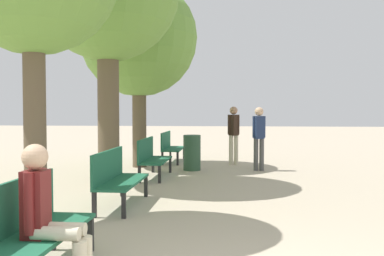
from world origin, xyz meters
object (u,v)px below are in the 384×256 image
at_px(bench_row_2, 151,156).
at_px(bench_row_3, 170,145).
at_px(pedestrian_mid, 259,134).
at_px(trash_bin, 192,153).
at_px(bench_row_0, 28,224).
at_px(pedestrian_near, 234,131).
at_px(person_seated, 48,211).
at_px(bench_row_1, 116,175).
at_px(tree_row_2, 139,39).

relative_size(bench_row_2, bench_row_3, 1.00).
relative_size(pedestrian_mid, trash_bin, 1.79).
bearing_deg(bench_row_0, pedestrian_near, 77.43).
bearing_deg(pedestrian_near, bench_row_0, -102.57).
xyz_separation_m(bench_row_2, person_seated, (0.25, -6.22, 0.16)).
relative_size(person_seated, trash_bin, 1.37).
distance_m(bench_row_2, person_seated, 6.23).
height_order(bench_row_0, bench_row_1, same).
relative_size(bench_row_2, pedestrian_near, 0.99).
xyz_separation_m(bench_row_0, tree_row_2, (-0.69, 7.93, 3.06)).
bearing_deg(bench_row_1, person_seated, -85.48).
height_order(bench_row_2, pedestrian_near, pedestrian_near).
xyz_separation_m(tree_row_2, trash_bin, (1.53, -0.53, -3.10)).
bearing_deg(pedestrian_mid, person_seated, -107.16).
relative_size(bench_row_0, bench_row_2, 1.00).
height_order(pedestrian_mid, trash_bin, pedestrian_mid).
relative_size(bench_row_0, pedestrian_near, 0.99).
xyz_separation_m(bench_row_3, pedestrian_mid, (2.60, -1.68, 0.45)).
height_order(person_seated, pedestrian_near, pedestrian_near).
bearing_deg(bench_row_1, pedestrian_near, 71.04).
bearing_deg(tree_row_2, bench_row_3, 60.61).
bearing_deg(bench_row_1, bench_row_3, 90.00).
distance_m(tree_row_2, person_seated, 8.60).
relative_size(bench_row_1, bench_row_2, 1.00).
height_order(tree_row_2, person_seated, tree_row_2).
height_order(bench_row_1, bench_row_3, same).
distance_m(pedestrian_near, trash_bin, 1.76).
distance_m(bench_row_2, trash_bin, 1.54).
height_order(bench_row_2, trash_bin, trash_bin).
bearing_deg(bench_row_2, tree_row_2, 110.65).
relative_size(bench_row_3, tree_row_2, 0.32).
bearing_deg(pedestrian_near, bench_row_1, -108.96).
relative_size(bench_row_0, tree_row_2, 0.32).
bearing_deg(tree_row_2, trash_bin, -19.19).
bearing_deg(trash_bin, bench_row_0, -96.49).
distance_m(pedestrian_near, pedestrian_mid, 1.38).
distance_m(tree_row_2, trash_bin, 3.50).
xyz_separation_m(bench_row_1, pedestrian_mid, (2.60, 4.42, 0.45)).
distance_m(bench_row_1, pedestrian_mid, 5.15).
bearing_deg(bench_row_2, bench_row_1, -90.00).
bearing_deg(pedestrian_mid, bench_row_0, -109.15).
bearing_deg(pedestrian_mid, bench_row_1, -120.40).
distance_m(tree_row_2, pedestrian_mid, 4.22).
distance_m(person_seated, trash_bin, 7.54).
bearing_deg(pedestrian_near, person_seated, -100.84).
relative_size(bench_row_1, trash_bin, 1.80).
bearing_deg(bench_row_3, bench_row_0, -90.00).
relative_size(tree_row_2, pedestrian_near, 3.08).
bearing_deg(trash_bin, pedestrian_near, 49.64).
distance_m(person_seated, pedestrian_mid, 7.95).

